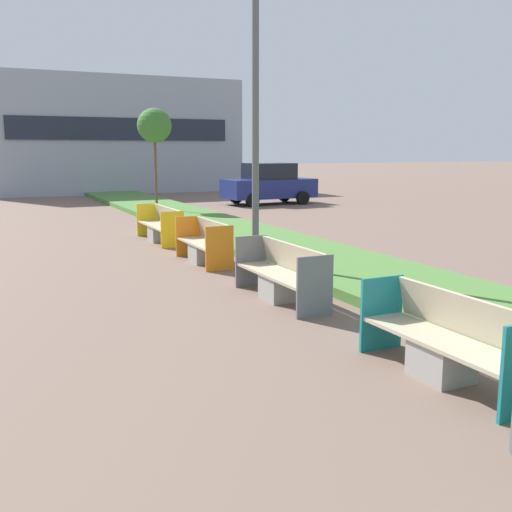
# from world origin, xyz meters

# --- Properties ---
(planter_grass_strip) EXTENTS (2.80, 120.00, 0.18)m
(planter_grass_strip) POSITION_xyz_m (3.20, 12.00, 0.09)
(planter_grass_strip) COLOR #4C7A38
(planter_grass_strip) RESTS_ON ground
(building_backdrop) EXTENTS (14.25, 8.63, 6.46)m
(building_backdrop) POSITION_xyz_m (4.00, 38.92, 3.23)
(building_backdrop) COLOR #939EAD
(building_backdrop) RESTS_ON ground
(bench_teal_frame) EXTENTS (0.65, 2.23, 0.94)m
(bench_teal_frame) POSITION_xyz_m (0.94, 6.29, 0.37)
(bench_teal_frame) COLOR #9E9B96
(bench_teal_frame) RESTS_ON ground
(bench_grey_frame) EXTENTS (0.65, 2.33, 0.94)m
(bench_grey_frame) POSITION_xyz_m (0.94, 10.16, 0.37)
(bench_grey_frame) COLOR #9E9B96
(bench_grey_frame) RESTS_ON ground
(bench_orange_frame) EXTENTS (0.65, 2.02, 0.94)m
(bench_orange_frame) POSITION_xyz_m (0.94, 13.84, 0.37)
(bench_orange_frame) COLOR #9E9B96
(bench_orange_frame) RESTS_ON ground
(bench_yellow_frame) EXTENTS (0.65, 2.46, 0.94)m
(bench_yellow_frame) POSITION_xyz_m (0.94, 17.29, 0.38)
(bench_yellow_frame) COLOR #9E9B96
(bench_yellow_frame) RESTS_ON ground
(street_lamp_post) EXTENTS (0.24, 0.44, 8.27)m
(street_lamp_post) POSITION_xyz_m (1.55, 12.49, 4.52)
(street_lamp_post) COLOR #56595B
(street_lamp_post) RESTS_ON ground
(sapling_tree_far) EXTENTS (1.31, 1.31, 4.03)m
(sapling_tree_far) POSITION_xyz_m (2.80, 24.18, 3.35)
(sapling_tree_far) COLOR brown
(sapling_tree_far) RESTS_ON ground
(parked_car_distant) EXTENTS (4.30, 2.01, 1.86)m
(parked_car_distant) POSITION_xyz_m (8.62, 26.02, 0.91)
(parked_car_distant) COLOR navy
(parked_car_distant) RESTS_ON ground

